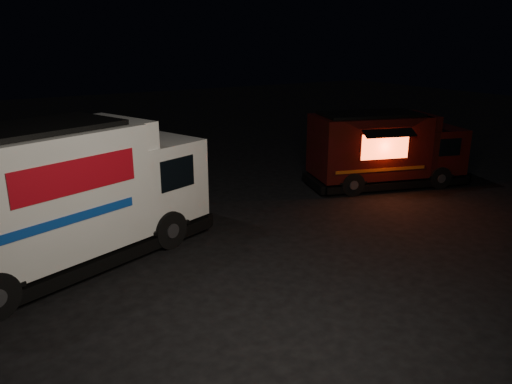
# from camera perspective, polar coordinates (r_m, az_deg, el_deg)

# --- Properties ---
(ground) EXTENTS (80.00, 80.00, 0.00)m
(ground) POSITION_cam_1_polar(r_m,az_deg,el_deg) (12.08, -1.36, -8.75)
(ground) COLOR black
(ground) RESTS_ON ground
(white_truck) EXTENTS (8.10, 5.05, 3.47)m
(white_truck) POSITION_cam_1_polar(r_m,az_deg,el_deg) (12.57, -21.25, -0.39)
(white_truck) COLOR silver
(white_truck) RESTS_ON ground
(red_truck) EXTENTS (6.24, 3.80, 2.73)m
(red_truck) POSITION_cam_1_polar(r_m,az_deg,el_deg) (19.03, 14.76, 4.77)
(red_truck) COLOR #35090B
(red_truck) RESTS_ON ground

